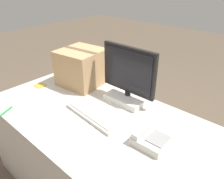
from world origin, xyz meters
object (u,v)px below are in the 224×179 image
desk_phone (151,138)px  keyboard (95,114)px  spoon (26,122)px  cardboard_box (82,67)px  pen_marker (5,112)px  monitor (128,81)px  sticky_note_pad (40,85)px

desk_phone → keyboard: bearing=-177.1°
spoon → cardboard_box: cardboard_box is taller
desk_phone → pen_marker: (-0.94, -0.43, -0.02)m
desk_phone → cardboard_box: bearing=162.9°
monitor → cardboard_box: bearing=-175.7°
spoon → sticky_note_pad: (-0.39, 0.35, 0.00)m
spoon → cardboard_box: (-0.15, 0.63, 0.15)m
keyboard → spoon: bearing=-124.3°
desk_phone → cardboard_box: (-0.88, 0.24, 0.12)m
keyboard → sticky_note_pad: size_ratio=5.55×
spoon → pen_marker: pen_marker is taller
keyboard → cardboard_box: (-0.44, 0.28, 0.14)m
cardboard_box → sticky_note_pad: bearing=-130.5°
sticky_note_pad → cardboard_box: bearing=49.5°
keyboard → spoon: size_ratio=3.52×
monitor → pen_marker: (-0.54, -0.71, -0.16)m
keyboard → sticky_note_pad: keyboard is taller
desk_phone → pen_marker: bearing=-157.0°
cardboard_box → sticky_note_pad: (-0.24, -0.28, -0.15)m
monitor → sticky_note_pad: bearing=-156.2°
desk_phone → cardboard_box: 0.92m
desk_phone → monitor: bearing=143.3°
spoon → cardboard_box: 0.67m
keyboard → cardboard_box: size_ratio=1.23×
monitor → pen_marker: monitor is taller
monitor → keyboard: size_ratio=0.96×
monitor → desk_phone: monitor is taller
cardboard_box → desk_phone: bearing=-15.5°
spoon → monitor: bearing=109.4°
desk_phone → cardboard_box: cardboard_box is taller
pen_marker → keyboard: bearing=-76.7°
spoon → pen_marker: (-0.21, -0.04, 0.00)m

